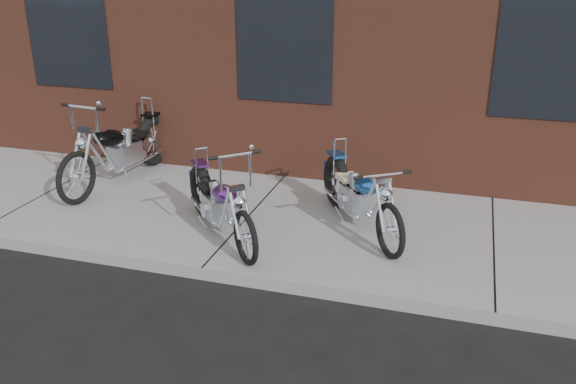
% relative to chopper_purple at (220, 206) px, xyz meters
% --- Properties ---
extents(ground, '(120.00, 120.00, 0.00)m').
position_rel_chopper_purple_xyz_m(ground, '(0.12, -0.82, -0.53)').
color(ground, black).
rests_on(ground, ground).
extents(sidewalk, '(22.00, 3.00, 0.15)m').
position_rel_chopper_purple_xyz_m(sidewalk, '(0.12, 0.68, -0.46)').
color(sidewalk, gray).
rests_on(sidewalk, ground).
extents(chopper_purple, '(1.51, 1.61, 1.18)m').
position_rel_chopper_purple_xyz_m(chopper_purple, '(0.00, 0.00, 0.00)').
color(chopper_purple, black).
rests_on(chopper_purple, sidewalk).
extents(chopper_blue, '(1.34, 1.85, 0.95)m').
position_rel_chopper_purple_xyz_m(chopper_blue, '(1.52, 0.69, 0.01)').
color(chopper_blue, black).
rests_on(chopper_blue, sidewalk).
extents(chopper_third, '(0.64, 2.52, 1.28)m').
position_rel_chopper_purple_xyz_m(chopper_third, '(-2.10, 1.30, 0.07)').
color(chopper_third, black).
rests_on(chopper_third, sidewalk).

